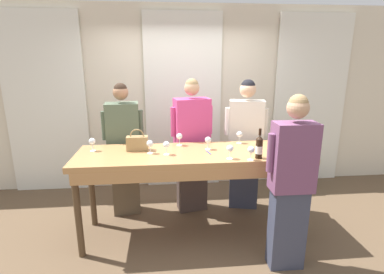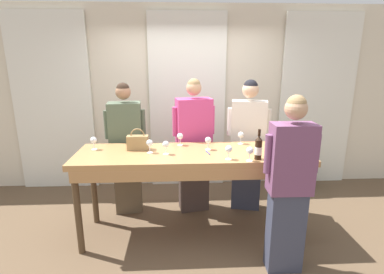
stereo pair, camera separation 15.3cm
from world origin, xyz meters
TOP-DOWN VIEW (x-y plane):
  - ground_plane at (0.00, 0.00)m, footprint 18.00×18.00m
  - wall_back at (0.00, 1.53)m, footprint 12.00×0.06m
  - curtain_panel_left at (-2.05, 1.46)m, footprint 1.17×0.03m
  - curtain_panel_center at (0.00, 1.46)m, footprint 1.17×0.03m
  - curtain_panel_right at (2.05, 1.46)m, footprint 1.17×0.03m
  - tasting_bar at (0.00, -0.02)m, footprint 2.56×0.77m
  - wine_bottle at (0.66, -0.28)m, footprint 0.07×0.07m
  - handbag at (-0.61, 0.12)m, footprint 0.24×0.10m
  - wine_glass_front_left at (-1.11, 0.14)m, footprint 0.07×0.07m
  - wine_glass_front_mid at (-0.29, -0.07)m, footprint 0.07×0.07m
  - wine_glass_front_right at (0.60, 0.29)m, footprint 0.07×0.07m
  - wine_glass_center_left at (0.56, -0.33)m, footprint 0.07×0.07m
  - wine_glass_center_mid at (0.18, 0.07)m, footprint 0.07×0.07m
  - wine_glass_center_right at (0.36, -0.27)m, footprint 0.07×0.07m
  - wine_glass_back_left at (-0.47, -0.01)m, footprint 0.07×0.07m
  - wine_glass_back_mid at (-0.13, 0.26)m, footprint 0.07×0.07m
  - pen at (0.17, -0.05)m, footprint 0.04×0.13m
  - guest_olive_jacket at (-0.83, 0.60)m, footprint 0.52×0.30m
  - guest_pink_top at (0.05, 0.60)m, footprint 0.56×0.33m
  - guest_cream_sweater at (0.77, 0.60)m, footprint 0.56×0.30m
  - host_pouring at (0.86, -0.65)m, footprint 0.50×0.23m
  - potted_plant at (1.81, 1.16)m, footprint 0.34×0.34m

SIDE VIEW (x-z plane):
  - ground_plane at x=0.00m, z-range 0.00..0.00m
  - potted_plant at x=1.81m, z-range 0.03..0.75m
  - guest_olive_jacket at x=-0.83m, z-range 0.01..1.74m
  - host_pouring at x=0.86m, z-range 0.03..1.76m
  - guest_pink_top at x=0.05m, z-range 0.01..1.79m
  - guest_cream_sweater at x=0.77m, z-range 0.03..1.80m
  - tasting_bar at x=0.00m, z-range 0.41..1.43m
  - pen at x=0.17m, z-range 1.02..1.03m
  - handbag at x=-0.61m, z-range 0.98..1.23m
  - wine_glass_center_left at x=0.56m, z-range 1.05..1.20m
  - wine_glass_center_right at x=0.36m, z-range 1.05..1.20m
  - wine_glass_back_left at x=-0.47m, z-range 1.05..1.20m
  - wine_glass_back_mid at x=-0.13m, z-range 1.05..1.20m
  - wine_glass_front_left at x=-1.11m, z-range 1.05..1.20m
  - wine_glass_front_mid at x=-0.29m, z-range 1.05..1.20m
  - wine_glass_front_right at x=0.60m, z-range 1.05..1.20m
  - wine_glass_center_mid at x=0.18m, z-range 1.05..1.20m
  - wine_bottle at x=0.66m, z-range 0.98..1.30m
  - curtain_panel_left at x=-2.05m, z-range 0.00..2.69m
  - curtain_panel_center at x=0.00m, z-range 0.00..2.69m
  - curtain_panel_right at x=2.05m, z-range 0.00..2.69m
  - wall_back at x=0.00m, z-range 0.00..2.80m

